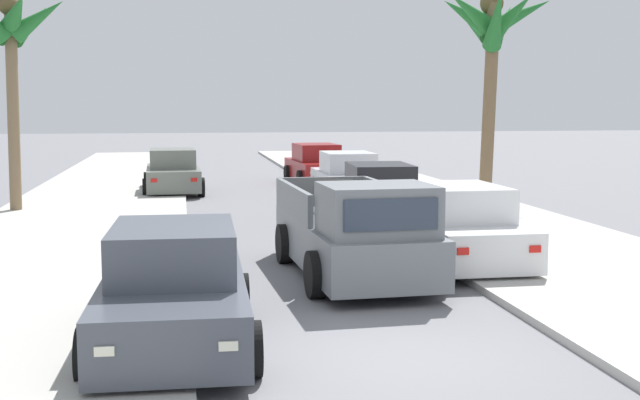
{
  "coord_description": "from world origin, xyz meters",
  "views": [
    {
      "loc": [
        -2.43,
        -9.36,
        3.05
      ],
      "look_at": [
        0.22,
        6.19,
        1.2
      ],
      "focal_mm": 45.69,
      "sensor_mm": 36.0,
      "label": 1
    }
  ],
  "objects_px": {
    "car_left_far": "(173,173)",
    "car_right_far": "(457,228)",
    "car_left_near": "(174,291)",
    "car_right_near": "(317,165)",
    "pickup_truck": "(354,232)",
    "palm_tree_left_mid": "(11,34)",
    "car_right_mid": "(347,178)",
    "palm_tree_right_fore": "(491,31)",
    "car_left_mid": "(380,196)"
  },
  "relations": [
    {
      "from": "car_left_near",
      "to": "car_right_far",
      "type": "distance_m",
      "value": 6.96
    },
    {
      "from": "car_left_near",
      "to": "palm_tree_left_mid",
      "type": "height_order",
      "value": "palm_tree_left_mid"
    },
    {
      "from": "car_left_far",
      "to": "car_left_near",
      "type": "bearing_deg",
      "value": -89.41
    },
    {
      "from": "car_right_mid",
      "to": "palm_tree_left_mid",
      "type": "distance_m",
      "value": 10.86
    },
    {
      "from": "car_right_mid",
      "to": "palm_tree_left_mid",
      "type": "bearing_deg",
      "value": -170.4
    },
    {
      "from": "car_right_near",
      "to": "car_right_mid",
      "type": "height_order",
      "value": "same"
    },
    {
      "from": "car_right_mid",
      "to": "palm_tree_left_mid",
      "type": "height_order",
      "value": "palm_tree_left_mid"
    },
    {
      "from": "car_left_near",
      "to": "car_right_mid",
      "type": "relative_size",
      "value": 1.0
    },
    {
      "from": "car_right_mid",
      "to": "car_left_far",
      "type": "bearing_deg",
      "value": 152.47
    },
    {
      "from": "car_left_mid",
      "to": "car_left_far",
      "type": "distance_m",
      "value": 9.82
    },
    {
      "from": "car_left_near",
      "to": "car_right_far",
      "type": "xyz_separation_m",
      "value": [
        5.31,
        4.49,
        0.0
      ]
    },
    {
      "from": "car_left_near",
      "to": "palm_tree_right_fore",
      "type": "relative_size",
      "value": 0.67
    },
    {
      "from": "car_right_near",
      "to": "palm_tree_left_mid",
      "type": "relative_size",
      "value": 0.71
    },
    {
      "from": "pickup_truck",
      "to": "car_left_far",
      "type": "distance_m",
      "value": 14.97
    },
    {
      "from": "pickup_truck",
      "to": "car_right_mid",
      "type": "xyz_separation_m",
      "value": [
        2.27,
        11.71,
        -0.1
      ]
    },
    {
      "from": "car_right_mid",
      "to": "car_left_mid",
      "type": "bearing_deg",
      "value": -92.43
    },
    {
      "from": "car_right_near",
      "to": "car_left_far",
      "type": "bearing_deg",
      "value": -154.94
    },
    {
      "from": "car_left_far",
      "to": "palm_tree_left_mid",
      "type": "xyz_separation_m",
      "value": [
        -4.28,
        -4.57,
        4.28
      ]
    },
    {
      "from": "car_right_near",
      "to": "car_right_far",
      "type": "bearing_deg",
      "value": -89.87
    },
    {
      "from": "car_right_near",
      "to": "palm_tree_right_fore",
      "type": "bearing_deg",
      "value": -62.35
    },
    {
      "from": "car_right_near",
      "to": "car_left_mid",
      "type": "xyz_separation_m",
      "value": [
        -0.13,
        -10.8,
        0.0
      ]
    },
    {
      "from": "car_right_near",
      "to": "palm_tree_right_fore",
      "type": "distance_m",
      "value": 9.74
    },
    {
      "from": "car_right_near",
      "to": "palm_tree_left_mid",
      "type": "xyz_separation_m",
      "value": [
        -9.74,
        -7.12,
        4.28
      ]
    },
    {
      "from": "car_left_near",
      "to": "palm_tree_left_mid",
      "type": "relative_size",
      "value": 0.7
    },
    {
      "from": "car_left_near",
      "to": "palm_tree_right_fore",
      "type": "xyz_separation_m",
      "value": [
        9.28,
        13.16,
        4.51
      ]
    },
    {
      "from": "car_left_mid",
      "to": "palm_tree_right_fore",
      "type": "bearing_deg",
      "value": 37.36
    },
    {
      "from": "pickup_truck",
      "to": "car_left_far",
      "type": "xyz_separation_m",
      "value": [
        -3.3,
        14.61,
        -0.1
      ]
    },
    {
      "from": "car_right_mid",
      "to": "car_left_near",
      "type": "bearing_deg",
      "value": -109.31
    },
    {
      "from": "car_left_far",
      "to": "palm_tree_right_fore",
      "type": "relative_size",
      "value": 0.67
    },
    {
      "from": "pickup_truck",
      "to": "car_right_mid",
      "type": "height_order",
      "value": "pickup_truck"
    },
    {
      "from": "car_left_near",
      "to": "palm_tree_left_mid",
      "type": "xyz_separation_m",
      "value": [
        -4.46,
        13.68,
        4.28
      ]
    },
    {
      "from": "car_left_far",
      "to": "palm_tree_left_mid",
      "type": "bearing_deg",
      "value": -133.13
    },
    {
      "from": "car_left_mid",
      "to": "car_right_mid",
      "type": "xyz_separation_m",
      "value": [
        0.23,
        5.34,
        0.0
      ]
    },
    {
      "from": "car_left_mid",
      "to": "car_left_near",
      "type": "bearing_deg",
      "value": -117.24
    },
    {
      "from": "car_left_near",
      "to": "car_left_far",
      "type": "relative_size",
      "value": 1.0
    },
    {
      "from": "palm_tree_left_mid",
      "to": "car_right_near",
      "type": "bearing_deg",
      "value": 36.17
    },
    {
      "from": "car_left_far",
      "to": "car_right_far",
      "type": "height_order",
      "value": "same"
    },
    {
      "from": "pickup_truck",
      "to": "car_left_far",
      "type": "relative_size",
      "value": 1.23
    },
    {
      "from": "car_right_near",
      "to": "car_left_far",
      "type": "distance_m",
      "value": 6.03
    },
    {
      "from": "car_left_near",
      "to": "palm_tree_left_mid",
      "type": "distance_m",
      "value": 15.01
    },
    {
      "from": "pickup_truck",
      "to": "car_left_mid",
      "type": "distance_m",
      "value": 6.68
    },
    {
      "from": "car_left_mid",
      "to": "palm_tree_right_fore",
      "type": "distance_m",
      "value": 6.89
    },
    {
      "from": "car_left_far",
      "to": "palm_tree_left_mid",
      "type": "distance_m",
      "value": 7.58
    },
    {
      "from": "car_left_near",
      "to": "car_right_near",
      "type": "height_order",
      "value": "same"
    },
    {
      "from": "car_right_near",
      "to": "palm_tree_left_mid",
      "type": "bearing_deg",
      "value": -143.83
    },
    {
      "from": "palm_tree_left_mid",
      "to": "car_right_mid",
      "type": "bearing_deg",
      "value": 9.6
    },
    {
      "from": "car_left_near",
      "to": "car_left_far",
      "type": "height_order",
      "value": "same"
    },
    {
      "from": "car_left_near",
      "to": "car_right_near",
      "type": "xyz_separation_m",
      "value": [
        5.28,
        20.8,
        0.0
      ]
    },
    {
      "from": "car_left_far",
      "to": "pickup_truck",
      "type": "bearing_deg",
      "value": -77.28
    },
    {
      "from": "car_right_mid",
      "to": "palm_tree_right_fore",
      "type": "xyz_separation_m",
      "value": [
        3.91,
        -2.19,
        4.51
      ]
    }
  ]
}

